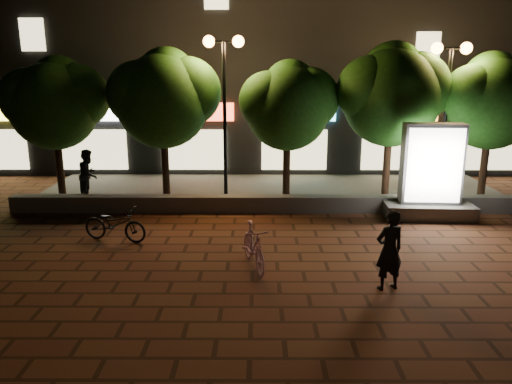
{
  "coord_description": "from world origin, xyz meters",
  "views": [
    {
      "loc": [
        -0.42,
        -10.6,
        4.36
      ],
      "look_at": [
        -0.49,
        1.5,
        1.26
      ],
      "focal_mm": 34.7,
      "sensor_mm": 36.0,
      "label": 1
    }
  ],
  "objects_px": {
    "ad_kiosk": "(430,180)",
    "scooter_parked": "(115,224)",
    "tree_far_right": "(493,98)",
    "pedestrian": "(89,175)",
    "tree_mid": "(289,102)",
    "tree_right": "(393,91)",
    "rider": "(389,250)",
    "tree_far_left": "(56,100)",
    "scooter_pink": "(254,247)",
    "street_lamp_right": "(449,81)",
    "street_lamp_left": "(224,77)",
    "tree_left": "(164,95)"
  },
  "relations": [
    {
      "from": "ad_kiosk",
      "to": "scooter_parked",
      "type": "height_order",
      "value": "ad_kiosk"
    },
    {
      "from": "tree_far_right",
      "to": "pedestrian",
      "type": "height_order",
      "value": "tree_far_right"
    },
    {
      "from": "tree_mid",
      "to": "tree_right",
      "type": "distance_m",
      "value": 3.32
    },
    {
      "from": "tree_right",
      "to": "rider",
      "type": "relative_size",
      "value": 3.07
    },
    {
      "from": "tree_far_left",
      "to": "tree_mid",
      "type": "relative_size",
      "value": 1.03
    },
    {
      "from": "tree_right",
      "to": "ad_kiosk",
      "type": "relative_size",
      "value": 1.83
    },
    {
      "from": "scooter_pink",
      "to": "pedestrian",
      "type": "xyz_separation_m",
      "value": [
        -5.45,
        5.52,
        0.41
      ]
    },
    {
      "from": "scooter_parked",
      "to": "street_lamp_right",
      "type": "bearing_deg",
      "value": -53.52
    },
    {
      "from": "tree_far_left",
      "to": "scooter_parked",
      "type": "bearing_deg",
      "value": -55.01
    },
    {
      "from": "pedestrian",
      "to": "scooter_pink",
      "type": "bearing_deg",
      "value": -131.32
    },
    {
      "from": "street_lamp_left",
      "to": "tree_far_right",
      "type": "bearing_deg",
      "value": 1.76
    },
    {
      "from": "tree_far_right",
      "to": "street_lamp_right",
      "type": "distance_m",
      "value": 1.66
    },
    {
      "from": "tree_far_left",
      "to": "pedestrian",
      "type": "distance_m",
      "value": 2.59
    },
    {
      "from": "tree_far_right",
      "to": "rider",
      "type": "xyz_separation_m",
      "value": [
        -4.89,
        -6.89,
        -2.54
      ]
    },
    {
      "from": "tree_left",
      "to": "tree_right",
      "type": "height_order",
      "value": "tree_right"
    },
    {
      "from": "ad_kiosk",
      "to": "pedestrian",
      "type": "height_order",
      "value": "ad_kiosk"
    },
    {
      "from": "tree_right",
      "to": "ad_kiosk",
      "type": "distance_m",
      "value": 3.22
    },
    {
      "from": "tree_far_left",
      "to": "street_lamp_right",
      "type": "relative_size",
      "value": 0.93
    },
    {
      "from": "street_lamp_right",
      "to": "pedestrian",
      "type": "bearing_deg",
      "value": -179.71
    },
    {
      "from": "tree_left",
      "to": "rider",
      "type": "relative_size",
      "value": 2.96
    },
    {
      "from": "rider",
      "to": "scooter_parked",
      "type": "height_order",
      "value": "rider"
    },
    {
      "from": "tree_right",
      "to": "pedestrian",
      "type": "bearing_deg",
      "value": -178.12
    },
    {
      "from": "street_lamp_left",
      "to": "street_lamp_right",
      "type": "height_order",
      "value": "street_lamp_left"
    },
    {
      "from": "rider",
      "to": "tree_left",
      "type": "bearing_deg",
      "value": -69.71
    },
    {
      "from": "street_lamp_left",
      "to": "rider",
      "type": "xyz_separation_m",
      "value": [
        3.66,
        -6.63,
        -3.2
      ]
    },
    {
      "from": "tree_left",
      "to": "street_lamp_left",
      "type": "bearing_deg",
      "value": -7.7
    },
    {
      "from": "street_lamp_left",
      "to": "pedestrian",
      "type": "distance_m",
      "value": 5.45
    },
    {
      "from": "tree_right",
      "to": "ad_kiosk",
      "type": "xyz_separation_m",
      "value": [
        0.74,
        -1.96,
        -2.45
      ]
    },
    {
      "from": "tree_left",
      "to": "scooter_pink",
      "type": "xyz_separation_m",
      "value": [
        2.92,
        -5.84,
        -2.94
      ]
    },
    {
      "from": "rider",
      "to": "pedestrian",
      "type": "distance_m",
      "value": 10.46
    },
    {
      "from": "tree_right",
      "to": "street_lamp_left",
      "type": "distance_m",
      "value": 5.38
    },
    {
      "from": "tree_far_right",
      "to": "street_lamp_left",
      "type": "height_order",
      "value": "street_lamp_left"
    },
    {
      "from": "tree_left",
      "to": "pedestrian",
      "type": "height_order",
      "value": "tree_left"
    },
    {
      "from": "street_lamp_right",
      "to": "scooter_pink",
      "type": "bearing_deg",
      "value": -137.24
    },
    {
      "from": "tree_left",
      "to": "street_lamp_left",
      "type": "relative_size",
      "value": 0.94
    },
    {
      "from": "tree_mid",
      "to": "street_lamp_right",
      "type": "height_order",
      "value": "street_lamp_right"
    },
    {
      "from": "tree_right",
      "to": "street_lamp_left",
      "type": "bearing_deg",
      "value": -177.19
    },
    {
      "from": "scooter_pink",
      "to": "scooter_parked",
      "type": "xyz_separation_m",
      "value": [
        -3.55,
        1.74,
        -0.05
      ]
    },
    {
      "from": "street_lamp_right",
      "to": "pedestrian",
      "type": "height_order",
      "value": "street_lamp_right"
    },
    {
      "from": "tree_far_left",
      "to": "scooter_pink",
      "type": "relative_size",
      "value": 2.77
    },
    {
      "from": "scooter_parked",
      "to": "pedestrian",
      "type": "height_order",
      "value": "pedestrian"
    },
    {
      "from": "street_lamp_right",
      "to": "ad_kiosk",
      "type": "distance_m",
      "value": 3.38
    },
    {
      "from": "tree_mid",
      "to": "scooter_pink",
      "type": "xyz_separation_m",
      "value": [
        -1.08,
        -5.84,
        -2.71
      ]
    },
    {
      "from": "tree_right",
      "to": "street_lamp_right",
      "type": "height_order",
      "value": "tree_right"
    },
    {
      "from": "tree_mid",
      "to": "street_lamp_left",
      "type": "relative_size",
      "value": 0.87
    },
    {
      "from": "scooter_parked",
      "to": "tree_far_left",
      "type": "bearing_deg",
      "value": 49.65
    },
    {
      "from": "street_lamp_right",
      "to": "scooter_pink",
      "type": "height_order",
      "value": "street_lamp_right"
    },
    {
      "from": "tree_right",
      "to": "street_lamp_right",
      "type": "relative_size",
      "value": 1.02
    },
    {
      "from": "street_lamp_right",
      "to": "scooter_parked",
      "type": "relative_size",
      "value": 2.91
    },
    {
      "from": "pedestrian",
      "to": "rider",
      "type": "bearing_deg",
      "value": -124.84
    }
  ]
}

